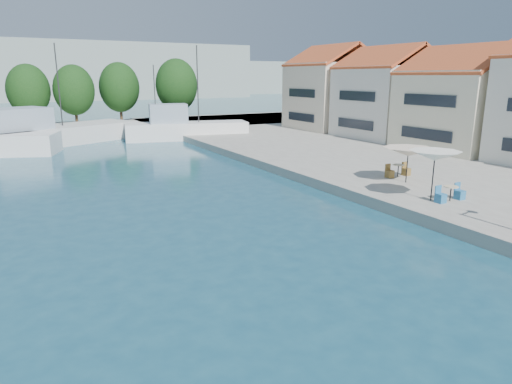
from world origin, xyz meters
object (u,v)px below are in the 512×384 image
trawler_03 (41,135)px  umbrella_white (435,156)px  trawler_04 (184,129)px  umbrella_cream (408,152)px

trawler_03 → umbrella_white: (15.51, -33.93, 1.80)m
trawler_04 → umbrella_white: size_ratio=5.31×
trawler_04 → umbrella_cream: 28.77m
trawler_03 → trawler_04: same height
trawler_04 → umbrella_cream: (3.41, -28.53, 1.35)m
trawler_04 → trawler_03: bearing=-175.2°
trawler_03 → umbrella_white: size_ratio=7.67×
umbrella_white → umbrella_cream: (1.93, 3.50, -0.45)m
trawler_03 → umbrella_white: bearing=-91.4°
umbrella_white → trawler_04: bearing=92.6°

